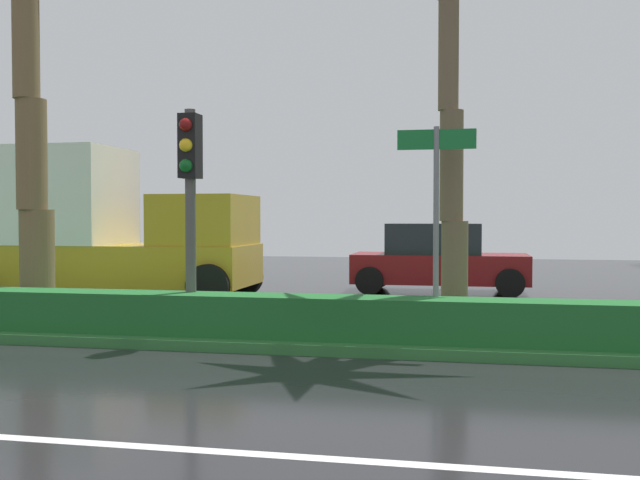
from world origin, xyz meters
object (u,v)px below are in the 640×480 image
Objects in this scene: car_in_traffic_leading at (438,259)px; traffic_signal_median_left at (190,179)px; box_truck_lead at (111,232)px; street_name_sign at (436,203)px.

traffic_signal_median_left is at bearing -113.13° from car_in_traffic_leading.
box_truck_lead is 1.49× the size of car_in_traffic_leading.
box_truck_lead reaches higher than car_in_traffic_leading.
street_name_sign is at bearing -32.89° from box_truck_lead.
street_name_sign is at bearing 1.35° from traffic_signal_median_left.
traffic_signal_median_left is 3.66m from street_name_sign.
box_truck_lead is at bearing -157.41° from car_in_traffic_leading.
box_truck_lead is at bearing 147.11° from street_name_sign.
traffic_signal_median_left is at bearing -178.65° from street_name_sign.
traffic_signal_median_left is 1.11× the size of street_name_sign.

